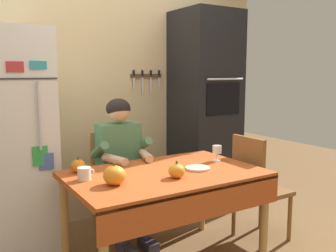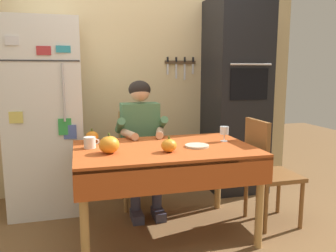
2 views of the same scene
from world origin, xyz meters
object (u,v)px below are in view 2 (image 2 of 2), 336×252
at_px(refrigerator, 46,117).
at_px(dining_table, 165,158).
at_px(chair_behind_person, 138,153).
at_px(wine_glass, 224,131).
at_px(seated_person, 141,134).
at_px(pumpkin_small, 92,137).
at_px(wall_oven, 235,97).
at_px(pumpkin_medium, 169,145).
at_px(pumpkin_large, 109,145).
at_px(coffee_mug, 90,143).
at_px(chair_right_side, 266,167).
at_px(serving_tray, 197,146).

distance_m(refrigerator, dining_table, 1.32).
relative_size(chair_behind_person, wine_glass, 7.21).
bearing_deg(wine_glass, seated_person, 140.38).
distance_m(dining_table, pumpkin_small, 0.66).
bearing_deg(wall_oven, pumpkin_medium, -134.57).
bearing_deg(pumpkin_medium, pumpkin_large, 169.57).
relative_size(wall_oven, coffee_mug, 17.68).
xyz_separation_m(chair_right_side, pumpkin_medium, (-0.91, -0.14, 0.28)).
bearing_deg(serving_tray, seated_person, 116.79).
relative_size(dining_table, chair_right_side, 1.51).
distance_m(coffee_mug, wine_glass, 1.12).
distance_m(refrigerator, chair_behind_person, 0.96).
xyz_separation_m(pumpkin_medium, pumpkin_small, (-0.53, 0.49, -0.00)).
distance_m(refrigerator, wine_glass, 1.69).
bearing_deg(pumpkin_large, dining_table, 9.47).
bearing_deg(refrigerator, pumpkin_medium, -47.77).
bearing_deg(refrigerator, chair_right_side, -25.81).
distance_m(chair_right_side, coffee_mug, 1.50).
bearing_deg(pumpkin_large, wall_oven, 33.76).
xyz_separation_m(chair_behind_person, serving_tray, (0.33, -0.84, 0.24)).
relative_size(wine_glass, serving_tray, 0.68).
bearing_deg(dining_table, pumpkin_small, 148.02).
bearing_deg(chair_right_side, seated_person, 147.78).
height_order(refrigerator, coffee_mug, refrigerator).
bearing_deg(wine_glass, chair_behind_person, 131.45).
distance_m(seated_person, pumpkin_large, 0.77).
xyz_separation_m(chair_right_side, pumpkin_small, (-1.44, 0.35, 0.28)).
bearing_deg(dining_table, serving_tray, -10.11).
xyz_separation_m(dining_table, wine_glass, (0.54, 0.09, 0.17)).
bearing_deg(pumpkin_large, seated_person, 61.72).
bearing_deg(pumpkin_small, chair_behind_person, 44.05).
bearing_deg(dining_table, chair_right_side, -0.76).
bearing_deg(seated_person, dining_table, -82.81).
bearing_deg(pumpkin_large, coffee_mug, 122.25).
relative_size(coffee_mug, pumpkin_medium, 0.98).
bearing_deg(pumpkin_small, chair_right_side, -13.68).
relative_size(refrigerator, dining_table, 1.29).
distance_m(pumpkin_small, serving_tray, 0.88).
height_order(dining_table, chair_right_side, chair_right_side).
relative_size(seated_person, serving_tray, 6.55).
bearing_deg(pumpkin_small, seated_person, 29.42).
relative_size(seated_person, pumpkin_medium, 10.32).
distance_m(seated_person, chair_right_side, 1.18).
distance_m(chair_behind_person, pumpkin_medium, 0.99).
height_order(dining_table, chair_behind_person, chair_behind_person).
bearing_deg(pumpkin_medium, chair_behind_person, 94.03).
distance_m(coffee_mug, serving_tray, 0.84).
relative_size(wall_oven, chair_right_side, 2.26).
bearing_deg(dining_table, coffee_mug, 167.02).
bearing_deg(coffee_mug, serving_tray, -12.11).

